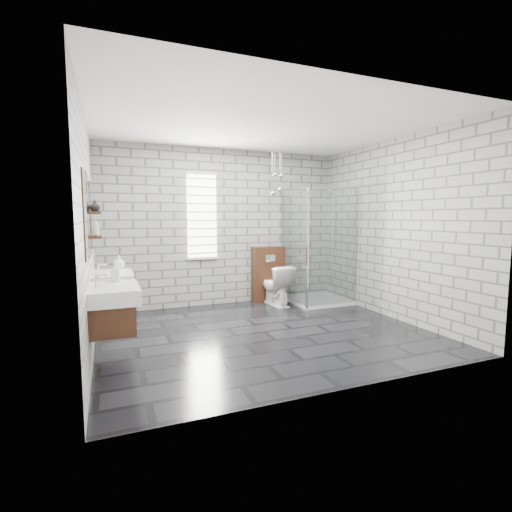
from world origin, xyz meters
TOP-DOWN VIEW (x-y plane):
  - floor at (0.00, 0.00)m, footprint 4.20×3.60m
  - ceiling at (0.00, 0.00)m, footprint 4.20×3.60m
  - wall_back at (0.00, 1.81)m, footprint 4.20×0.02m
  - wall_front at (0.00, -1.81)m, footprint 4.20×0.02m
  - wall_left at (-2.11, 0.00)m, footprint 0.02×3.60m
  - wall_right at (2.11, 0.00)m, footprint 0.02×3.60m
  - vanity_left at (-1.91, -0.54)m, footprint 0.47×0.70m
  - vanity_right at (-1.91, 0.43)m, footprint 0.47×0.70m
  - shelf_lower at (-2.03, -0.05)m, footprint 0.14×0.30m
  - shelf_upper at (-2.03, -0.05)m, footprint 0.14×0.30m
  - window at (-0.40, 1.78)m, footprint 0.56×0.05m
  - cistern_panel at (0.80, 1.70)m, footprint 0.60×0.20m
  - flush_plate at (0.80, 1.60)m, footprint 0.18×0.01m
  - shower_enclosure at (1.50, 1.18)m, footprint 1.00×1.00m
  - pendant_cluster at (0.80, 1.37)m, footprint 0.29×0.21m
  - toilet at (0.80, 1.35)m, footprint 0.45×0.72m
  - soap_bottle_a at (-1.85, -0.26)m, footprint 0.10×0.10m
  - soap_bottle_b at (-1.78, 0.75)m, footprint 0.18×0.18m
  - soap_bottle_c at (-2.02, -0.12)m, footprint 0.08×0.08m
  - vase at (-2.02, -0.04)m, footprint 0.11×0.11m

SIDE VIEW (x-z plane):
  - floor at x=0.00m, z-range -0.02..0.00m
  - toilet at x=0.80m, z-range 0.00..0.70m
  - cistern_panel at x=0.80m, z-range 0.00..1.00m
  - shower_enclosure at x=1.50m, z-range -0.51..1.52m
  - vanity_left at x=-1.91m, z-range -0.03..1.54m
  - vanity_right at x=-1.91m, z-range -0.03..1.54m
  - flush_plate at x=0.80m, z-range 0.74..0.86m
  - soap_bottle_b at x=-1.78m, z-range 0.85..1.03m
  - soap_bottle_a at x=-1.85m, z-range 0.85..1.05m
  - shelf_lower at x=-2.03m, z-range 1.31..1.33m
  - wall_back at x=0.00m, z-range 0.00..2.70m
  - wall_front at x=0.00m, z-range 0.00..2.70m
  - wall_left at x=-2.11m, z-range 0.00..2.70m
  - wall_right at x=2.11m, z-range 0.00..2.70m
  - soap_bottle_c at x=-2.02m, z-range 1.33..1.53m
  - window at x=-0.40m, z-range 0.81..2.29m
  - shelf_upper at x=-2.03m, z-range 1.57..1.59m
  - vase at x=-2.02m, z-range 1.59..1.71m
  - pendant_cluster at x=0.80m, z-range 1.68..2.49m
  - ceiling at x=0.00m, z-range 2.70..2.72m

